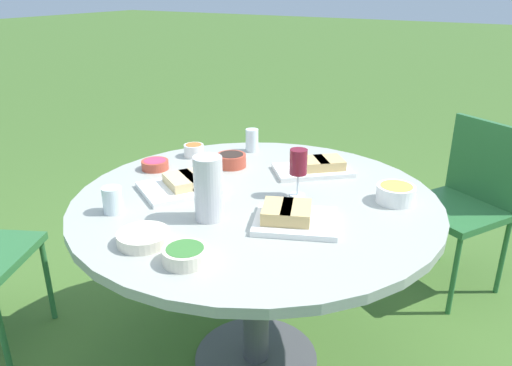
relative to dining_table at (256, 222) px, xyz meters
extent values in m
plane|color=#446B2B|center=(0.00, 0.00, -0.67)|extent=(40.00, 40.00, 0.00)
cylinder|color=#4C4C51|center=(0.00, 0.00, -0.66)|extent=(0.54, 0.54, 0.02)
cylinder|color=#4C4C51|center=(0.00, 0.00, -0.29)|extent=(0.11, 0.11, 0.73)
cylinder|color=#9EA399|center=(0.00, 0.00, 0.09)|extent=(1.40, 1.40, 0.03)
cube|color=#2D6B38|center=(-0.58, -1.03, -0.22)|extent=(0.59, 0.58, 0.04)
cube|color=#2D6B38|center=(-0.67, -1.20, 0.00)|extent=(0.40, 0.24, 0.42)
cylinder|color=#2D6B38|center=(-0.32, -0.96, -0.46)|extent=(0.03, 0.03, 0.43)
cylinder|color=#2D6B38|center=(-0.66, -0.77, -0.46)|extent=(0.03, 0.03, 0.43)
cylinder|color=#2D6B38|center=(-0.50, -1.29, -0.46)|extent=(0.03, 0.03, 0.43)
cylinder|color=#2D6B38|center=(-0.84, -1.10, -0.46)|extent=(0.03, 0.03, 0.43)
cylinder|color=#2D6B38|center=(0.84, 0.62, -0.46)|extent=(0.03, 0.03, 0.43)
cylinder|color=#2D6B38|center=(1.00, 0.26, -0.46)|extent=(0.03, 0.03, 0.43)
cylinder|color=silver|center=(0.05, 0.24, 0.22)|extent=(0.10, 0.10, 0.23)
cone|color=silver|center=(0.09, 0.24, 0.31)|extent=(0.02, 0.02, 0.03)
cylinder|color=silver|center=(-0.13, -0.10, 0.11)|extent=(0.06, 0.06, 0.01)
cylinder|color=silver|center=(-0.13, -0.10, 0.15)|extent=(0.01, 0.01, 0.08)
cylinder|color=maroon|center=(-0.13, -0.10, 0.24)|extent=(0.07, 0.07, 0.10)
cube|color=white|center=(-0.07, -0.35, 0.12)|extent=(0.37, 0.36, 0.02)
cube|color=tan|center=(-0.13, -0.40, 0.15)|extent=(0.17, 0.17, 0.04)
cube|color=tan|center=(-0.07, -0.35, 0.15)|extent=(0.17, 0.17, 0.04)
cube|color=white|center=(0.29, 0.09, 0.12)|extent=(0.37, 0.39, 0.02)
cube|color=#E0C184|center=(0.25, 0.03, 0.14)|extent=(0.19, 0.17, 0.04)
cube|color=#E0C184|center=(0.29, 0.09, 0.14)|extent=(0.19, 0.17, 0.04)
cube|color=white|center=(-0.23, 0.12, 0.12)|extent=(0.35, 0.32, 0.02)
cube|color=tan|center=(-0.17, 0.15, 0.15)|extent=(0.15, 0.18, 0.05)
cube|color=tan|center=(-0.23, 0.12, 0.15)|extent=(0.15, 0.18, 0.05)
cylinder|color=white|center=(-0.47, -0.23, 0.14)|extent=(0.14, 0.14, 0.06)
cylinder|color=#E0C147|center=(-0.47, -0.23, 0.16)|extent=(0.12, 0.12, 0.03)
cylinder|color=beige|center=(-0.06, 0.51, 0.13)|extent=(0.14, 0.14, 0.05)
cylinder|color=#387533|center=(-0.06, 0.51, 0.14)|extent=(0.11, 0.11, 0.02)
cylinder|color=#B74733|center=(0.27, -0.24, 0.13)|extent=(0.13, 0.13, 0.06)
cylinder|color=#2D231E|center=(0.27, -0.24, 0.15)|extent=(0.11, 0.11, 0.03)
cylinder|color=#B74733|center=(0.54, -0.04, 0.13)|extent=(0.12, 0.12, 0.04)
cylinder|color=#D6385B|center=(0.54, -0.04, 0.14)|extent=(0.10, 0.10, 0.02)
cylinder|color=beige|center=(0.12, 0.49, 0.12)|extent=(0.17, 0.17, 0.04)
cylinder|color=silver|center=(0.12, 0.49, 0.14)|extent=(0.14, 0.14, 0.02)
cylinder|color=white|center=(0.50, -0.26, 0.13)|extent=(0.09, 0.09, 0.06)
cylinder|color=#CC662D|center=(0.50, -0.26, 0.15)|extent=(0.08, 0.08, 0.03)
cylinder|color=silver|center=(0.37, 0.37, 0.15)|extent=(0.07, 0.07, 0.10)
cylinder|color=silver|center=(0.30, -0.47, 0.16)|extent=(0.06, 0.06, 0.11)
camera|label=1|loc=(-0.90, 1.49, 0.88)|focal=35.00mm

